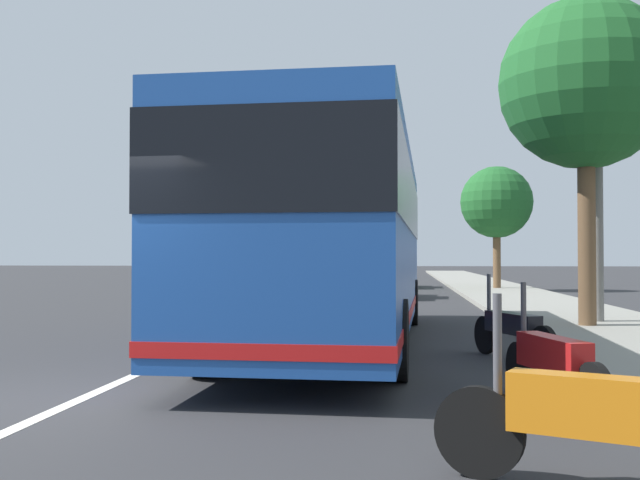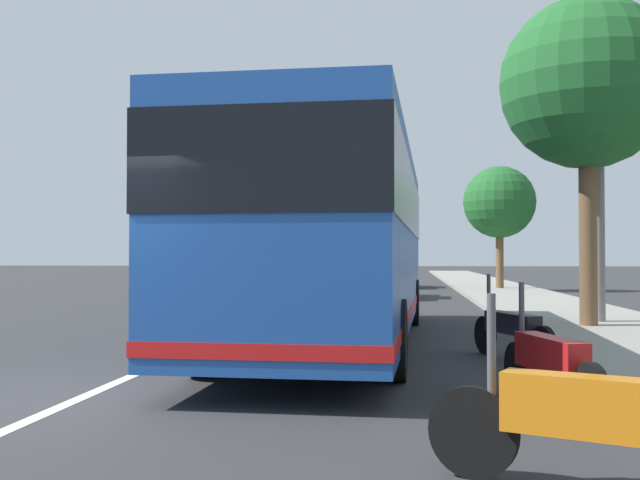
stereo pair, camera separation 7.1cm
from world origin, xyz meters
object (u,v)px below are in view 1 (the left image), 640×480
at_px(motorcycle_far_end, 552,362).
at_px(motorcycle_nearest_curb, 512,329).
at_px(coach_bus, 336,233).
at_px(utility_pole, 596,142).
at_px(motorcycle_angled, 612,421).
at_px(car_far_distant, 392,272).
at_px(car_behind_bus, 383,278).
at_px(roadside_tree_far_block, 497,203).
at_px(roadside_tree_mid_block, 586,85).

xyz_separation_m(motorcycle_far_end, motorcycle_nearest_curb, (3.34, -0.08, 0.00)).
xyz_separation_m(coach_bus, utility_pole, (3.51, -5.27, 2.04)).
distance_m(motorcycle_angled, car_far_distant, 31.61).
relative_size(motorcycle_nearest_curb, car_behind_bus, 0.47).
bearing_deg(motorcycle_angled, motorcycle_far_end, -70.11).
xyz_separation_m(car_behind_bus, utility_pole, (-11.03, -4.83, 3.25)).
height_order(motorcycle_nearest_curb, utility_pole, utility_pole).
bearing_deg(motorcycle_angled, car_far_distant, -62.96).
bearing_deg(utility_pole, car_far_distant, 13.01).
height_order(motorcycle_angled, motorcycle_nearest_curb, motorcycle_angled).
xyz_separation_m(motorcycle_angled, roadside_tree_far_block, (28.34, -2.80, 3.39)).
bearing_deg(car_far_distant, motorcycle_angled, -176.24).
bearing_deg(roadside_tree_mid_block, roadside_tree_far_block, -1.38).
height_order(roadside_tree_mid_block, utility_pole, utility_pole).
xyz_separation_m(motorcycle_nearest_curb, roadside_tree_mid_block, (4.35, -2.10, 4.52)).
xyz_separation_m(motorcycle_far_end, utility_pole, (8.67, -2.62, 3.51)).
bearing_deg(roadside_tree_mid_block, car_behind_bus, 20.04).
xyz_separation_m(coach_bus, roadside_tree_mid_block, (2.53, -4.82, 3.04)).
bearing_deg(motorcycle_nearest_curb, car_far_distant, -17.04).
bearing_deg(coach_bus, motorcycle_far_end, -150.80).
bearing_deg(motorcycle_far_end, car_behind_bus, -9.15).
distance_m(motorcycle_far_end, roadside_tree_mid_block, 9.18).
relative_size(motorcycle_nearest_curb, utility_pole, 0.27).
distance_m(car_behind_bus, car_far_distant, 9.00).
bearing_deg(roadside_tree_mid_block, motorcycle_angled, 167.32).
distance_m(car_far_distant, utility_pole, 20.80).
bearing_deg(roadside_tree_far_block, motorcycle_far_end, 174.15).
distance_m(coach_bus, motorcycle_angled, 8.51).
distance_m(coach_bus, roadside_tree_far_block, 21.08).
distance_m(motorcycle_nearest_curb, roadside_tree_far_block, 22.55).
height_order(motorcycle_far_end, car_far_distant, car_far_distant).
relative_size(motorcycle_nearest_curb, roadside_tree_mid_block, 0.31).
distance_m(coach_bus, car_behind_bus, 14.60).
relative_size(car_far_distant, roadside_tree_far_block, 0.81).
height_order(motorcycle_far_end, car_behind_bus, car_behind_bus).
xyz_separation_m(coach_bus, motorcycle_nearest_curb, (-1.82, -2.72, -1.48)).
bearing_deg(roadside_tree_mid_block, motorcycle_far_end, 164.16).
relative_size(car_behind_bus, utility_pole, 0.56).
distance_m(car_far_distant, roadside_tree_far_block, 6.43).
bearing_deg(car_far_distant, coach_bus, 178.91).
bearing_deg(roadside_tree_mid_block, car_far_distant, 11.26).
bearing_deg(motorcycle_angled, roadside_tree_mid_block, -78.93).
bearing_deg(utility_pole, motorcycle_nearest_curb, 154.51).
bearing_deg(car_far_distant, roadside_tree_far_block, -124.42).
bearing_deg(motorcycle_far_end, car_far_distant, -11.54).
xyz_separation_m(motorcycle_far_end, roadside_tree_far_block, (25.48, -2.61, 3.42)).
relative_size(coach_bus, motorcycle_far_end, 5.62).
relative_size(car_behind_bus, roadside_tree_far_block, 0.82).
bearing_deg(utility_pole, motorcycle_angled, 166.27).
distance_m(motorcycle_angled, motorcycle_nearest_curb, 6.21).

